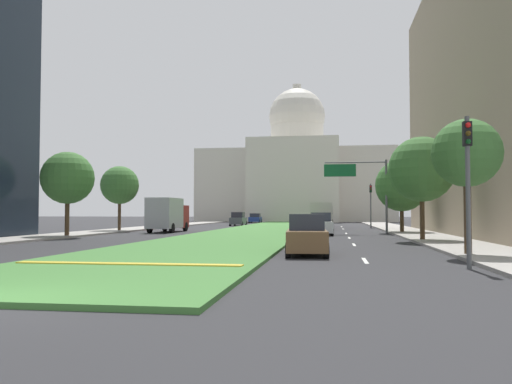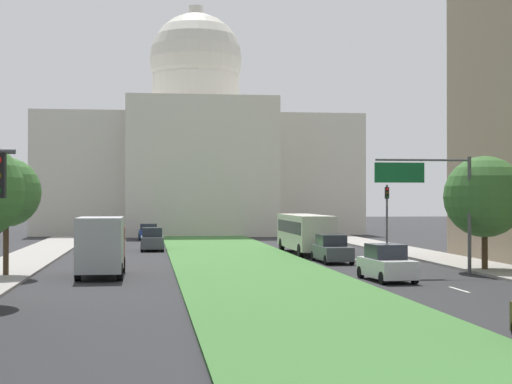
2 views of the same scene
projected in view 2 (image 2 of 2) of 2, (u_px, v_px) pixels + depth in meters
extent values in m
plane|color=#2B2B2D|center=(236.00, 260.00, 55.69)|extent=(260.00, 260.00, 0.00)
cube|color=#427A38|center=(244.00, 265.00, 50.91)|extent=(8.92, 86.84, 0.14)
cube|color=silver|center=(459.00, 289.00, 37.63)|extent=(0.16, 2.40, 0.01)
cube|color=silver|center=(407.00, 274.00, 45.29)|extent=(0.16, 2.40, 0.01)
cube|color=silver|center=(354.00, 259.00, 56.95)|extent=(0.16, 2.40, 0.01)
cube|color=silver|center=(327.00, 251.00, 65.51)|extent=(0.16, 2.40, 0.01)
cube|color=#9E9991|center=(492.00, 269.00, 47.94)|extent=(4.00, 86.84, 0.15)
cube|color=beige|center=(196.00, 176.00, 103.58)|extent=(38.12, 22.35, 14.08)
cube|color=beige|center=(203.00, 166.00, 90.53)|extent=(16.77, 4.00, 15.49)
cylinder|color=beige|center=(196.00, 98.00, 103.66)|extent=(10.95, 10.95, 5.66)
sphere|color=beige|center=(196.00, 59.00, 103.70)|extent=(11.65, 11.65, 11.65)
cylinder|color=beige|center=(196.00, 18.00, 103.75)|extent=(1.80, 1.80, 3.00)
cylinder|color=#515456|center=(387.00, 220.00, 60.46)|extent=(0.16, 0.16, 5.20)
cube|color=black|center=(387.00, 193.00, 60.47)|extent=(0.28, 0.24, 0.84)
sphere|color=red|center=(387.00, 189.00, 60.34)|extent=(0.18, 0.18, 0.18)
sphere|color=#4C380F|center=(387.00, 193.00, 60.33)|extent=(0.18, 0.18, 0.18)
sphere|color=#0F4219|center=(387.00, 197.00, 60.33)|extent=(0.18, 0.18, 0.18)
cylinder|color=#515456|center=(469.00, 215.00, 45.42)|extent=(0.20, 0.20, 6.50)
cylinder|color=#515456|center=(423.00, 160.00, 45.10)|extent=(5.35, 0.12, 0.12)
cube|color=#146033|center=(400.00, 173.00, 44.87)|extent=(2.80, 0.08, 1.10)
cylinder|color=#4C3823|center=(6.00, 244.00, 43.33)|extent=(0.30, 0.30, 3.50)
sphere|color=#3D7033|center=(6.00, 192.00, 43.36)|extent=(3.69, 3.69, 3.69)
cylinder|color=#4C3823|center=(485.00, 245.00, 46.99)|extent=(0.35, 0.35, 3.01)
sphere|color=#3D7033|center=(485.00, 197.00, 47.01)|extent=(4.67, 4.67, 4.67)
cube|color=silver|center=(387.00, 268.00, 41.50)|extent=(2.08, 4.32, 0.91)
cube|color=#282D38|center=(386.00, 251.00, 41.67)|extent=(1.72, 2.12, 0.74)
cylinder|color=black|center=(415.00, 278.00, 40.04)|extent=(0.26, 0.65, 0.64)
cylinder|color=black|center=(383.00, 278.00, 39.72)|extent=(0.26, 0.65, 0.64)
cylinder|color=black|center=(390.00, 272.00, 43.28)|extent=(0.26, 0.65, 0.64)
cylinder|color=black|center=(361.00, 272.00, 42.96)|extent=(0.26, 0.65, 0.64)
cube|color=#4C5156|center=(332.00, 253.00, 53.39)|extent=(1.90, 4.70, 0.89)
cube|color=#282D38|center=(331.00, 240.00, 53.58)|extent=(1.63, 2.27, 0.72)
cylinder|color=black|center=(352.00, 260.00, 51.65)|extent=(0.23, 0.64, 0.64)
cylinder|color=black|center=(326.00, 260.00, 51.40)|extent=(0.23, 0.64, 0.64)
cylinder|color=black|center=(337.00, 256.00, 55.37)|extent=(0.23, 0.64, 0.64)
cylinder|color=black|center=(313.00, 256.00, 55.12)|extent=(0.23, 0.64, 0.64)
cube|color=#4C5156|center=(152.00, 242.00, 65.80)|extent=(1.79, 4.24, 0.90)
cube|color=#282D38|center=(152.00, 232.00, 65.64)|extent=(1.56, 2.04, 0.74)
cylinder|color=black|center=(142.00, 246.00, 67.34)|extent=(0.22, 0.64, 0.64)
cylinder|color=black|center=(162.00, 245.00, 67.56)|extent=(0.22, 0.64, 0.64)
cylinder|color=black|center=(142.00, 248.00, 64.04)|extent=(0.22, 0.64, 0.64)
cylinder|color=black|center=(163.00, 248.00, 64.26)|extent=(0.22, 0.64, 0.64)
cube|color=navy|center=(148.00, 234.00, 83.51)|extent=(2.00, 4.24, 0.77)
cube|color=#282D38|center=(148.00, 227.00, 83.35)|extent=(1.71, 2.06, 0.63)
cylinder|color=black|center=(140.00, 236.00, 84.99)|extent=(0.24, 0.65, 0.64)
cylinder|color=black|center=(156.00, 236.00, 85.26)|extent=(0.24, 0.65, 0.64)
cylinder|color=black|center=(140.00, 237.00, 81.74)|extent=(0.24, 0.65, 0.64)
cylinder|color=black|center=(157.00, 237.00, 82.02)|extent=(0.24, 0.65, 0.64)
cube|color=maroon|center=(104.00, 247.00, 45.92)|extent=(2.30, 2.00, 2.20)
cube|color=#B2B2B7|center=(100.00, 244.00, 42.75)|extent=(2.30, 4.40, 2.80)
cylinder|color=black|center=(84.00, 265.00, 45.78)|extent=(0.30, 0.90, 0.90)
cylinder|color=black|center=(122.00, 265.00, 46.05)|extent=(0.30, 0.90, 0.90)
cylinder|color=black|center=(78.00, 272.00, 41.51)|extent=(0.30, 0.90, 0.90)
cylinder|color=black|center=(120.00, 272.00, 41.79)|extent=(0.30, 0.90, 0.90)
cube|color=beige|center=(305.00, 231.00, 61.94)|extent=(2.50, 11.00, 2.50)
cube|color=#232833|center=(305.00, 227.00, 61.94)|extent=(2.52, 10.12, 0.90)
cylinder|color=black|center=(333.00, 251.00, 57.82)|extent=(0.32, 1.00, 1.00)
cylinder|color=black|center=(300.00, 251.00, 57.52)|extent=(0.32, 1.00, 1.00)
cylinder|color=black|center=(310.00, 244.00, 65.95)|extent=(0.32, 1.00, 1.00)
cylinder|color=black|center=(282.00, 245.00, 65.65)|extent=(0.32, 1.00, 1.00)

